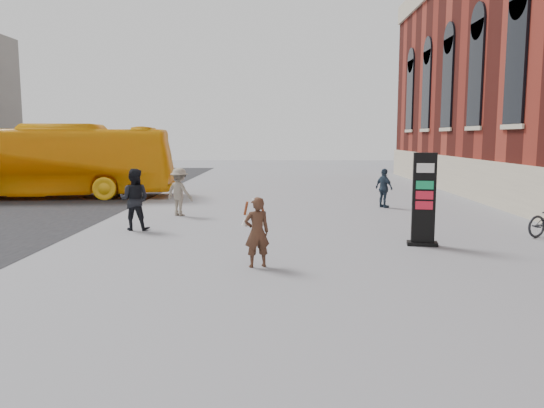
{
  "coord_description": "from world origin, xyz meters",
  "views": [
    {
      "loc": [
        0.97,
        -11.86,
        2.81
      ],
      "look_at": [
        0.74,
        0.32,
        1.24
      ],
      "focal_mm": 35.0,
      "sensor_mm": 36.0,
      "label": 1
    }
  ],
  "objects_px": {
    "pedestrian_a": "(134,199)",
    "pedestrian_b": "(180,192)",
    "pedestrian_c": "(384,188)",
    "info_pylon": "(424,200)",
    "bus": "(39,161)",
    "woman": "(257,231)"
  },
  "relations": [
    {
      "from": "pedestrian_a",
      "to": "pedestrian_b",
      "type": "bearing_deg",
      "value": -102.3
    },
    {
      "from": "woman",
      "to": "pedestrian_c",
      "type": "bearing_deg",
      "value": -133.2
    },
    {
      "from": "info_pylon",
      "to": "woman",
      "type": "xyz_separation_m",
      "value": [
        -4.17,
        -2.35,
        -0.41
      ]
    },
    {
      "from": "pedestrian_a",
      "to": "pedestrian_c",
      "type": "relative_size",
      "value": 1.2
    },
    {
      "from": "info_pylon",
      "to": "pedestrian_a",
      "type": "bearing_deg",
      "value": 174.67
    },
    {
      "from": "woman",
      "to": "pedestrian_a",
      "type": "bearing_deg",
      "value": -66.99
    },
    {
      "from": "woman",
      "to": "bus",
      "type": "xyz_separation_m",
      "value": [
        -10.57,
        12.81,
        0.89
      ]
    },
    {
      "from": "pedestrian_b",
      "to": "pedestrian_c",
      "type": "bearing_deg",
      "value": -131.91
    },
    {
      "from": "info_pylon",
      "to": "pedestrian_c",
      "type": "xyz_separation_m",
      "value": [
        0.39,
        7.3,
        -0.42
      ]
    },
    {
      "from": "woman",
      "to": "pedestrian_c",
      "type": "relative_size",
      "value": 0.99
    },
    {
      "from": "info_pylon",
      "to": "bus",
      "type": "bearing_deg",
      "value": 154.2
    },
    {
      "from": "woman",
      "to": "pedestrian_b",
      "type": "distance_m",
      "value": 8.02
    },
    {
      "from": "info_pylon",
      "to": "pedestrian_a",
      "type": "xyz_separation_m",
      "value": [
        -8.06,
        2.14,
        -0.27
      ]
    },
    {
      "from": "pedestrian_c",
      "to": "info_pylon",
      "type": "bearing_deg",
      "value": 145.53
    },
    {
      "from": "pedestrian_a",
      "to": "pedestrian_b",
      "type": "xyz_separation_m",
      "value": [
        0.8,
        2.91,
        -0.08
      ]
    },
    {
      "from": "pedestrian_a",
      "to": "pedestrian_b",
      "type": "relative_size",
      "value": 1.09
    },
    {
      "from": "pedestrian_b",
      "to": "bus",
      "type": "bearing_deg",
      "value": -4.13
    },
    {
      "from": "pedestrian_b",
      "to": "info_pylon",
      "type": "bearing_deg",
      "value": 176.92
    },
    {
      "from": "pedestrian_a",
      "to": "pedestrian_b",
      "type": "height_order",
      "value": "pedestrian_a"
    },
    {
      "from": "pedestrian_c",
      "to": "woman",
      "type": "bearing_deg",
      "value": 123.27
    },
    {
      "from": "woman",
      "to": "pedestrian_c",
      "type": "distance_m",
      "value": 10.67
    },
    {
      "from": "bus",
      "to": "pedestrian_b",
      "type": "distance_m",
      "value": 9.27
    }
  ]
}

